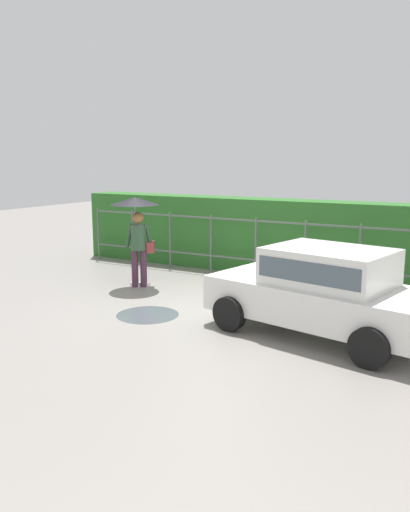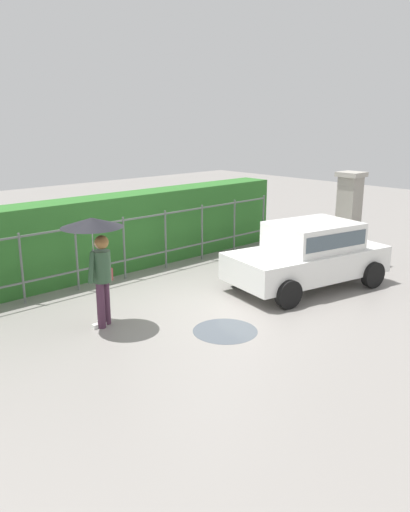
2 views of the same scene
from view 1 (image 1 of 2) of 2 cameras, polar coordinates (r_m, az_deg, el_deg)
The scene contains 6 objects.
ground_plane at distance 10.49m, azimuth -0.13°, elevation -5.50°, with size 40.00×40.00×0.00m, color gray.
car at distance 8.83m, azimuth 12.81°, elevation -3.44°, with size 3.95×2.42×1.48m.
pedestrian at distance 11.94m, azimuth -7.46°, elevation 3.97°, with size 1.10×1.10×2.05m.
fence_section at distance 12.84m, azimuth 5.55°, elevation 1.21°, with size 10.09×0.05×1.50m.
hedge_row at distance 13.51m, azimuth 6.89°, elevation 2.18°, with size 11.04×0.90×1.90m, color #2D6B28.
puddle_near at distance 9.98m, azimuth -6.28°, elevation -6.39°, with size 1.18×1.18×0.00m, color #4C545B.
Camera 1 is at (5.02, -8.74, 2.90)m, focal length 36.63 mm.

